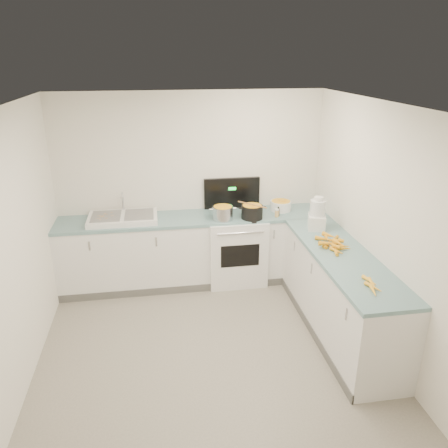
{
  "coord_description": "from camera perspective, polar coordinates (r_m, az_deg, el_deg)",
  "views": [
    {
      "loc": [
        -0.46,
        -3.61,
        2.91
      ],
      "look_at": [
        0.3,
        1.1,
        1.05
      ],
      "focal_mm": 35.0,
      "sensor_mm": 36.0,
      "label": 1
    }
  ],
  "objects": [
    {
      "name": "mixing_bowl",
      "position": [
        5.93,
        7.42,
        2.39
      ],
      "size": [
        0.34,
        0.34,
        0.13
      ],
      "primitive_type": "cylinder",
      "rotation": [
        0.0,
        0.0,
        -0.22
      ],
      "color": "white",
      "rests_on": "counter_back"
    },
    {
      "name": "counter_back",
      "position": [
        5.86,
        -3.84,
        -3.34
      ],
      "size": [
        3.5,
        0.62,
        0.94
      ],
      "color": "white",
      "rests_on": "ground"
    },
    {
      "name": "wooden_spoon",
      "position": [
        5.56,
        3.71,
        2.54
      ],
      "size": [
        0.31,
        0.33,
        0.02
      ],
      "primitive_type": "cylinder",
      "rotation": [
        1.57,
        0.0,
        0.77
      ],
      "color": "#AD7A47",
      "rests_on": "black_pot"
    },
    {
      "name": "black_pot",
      "position": [
        5.6,
        3.68,
        1.5
      ],
      "size": [
        0.33,
        0.33,
        0.19
      ],
      "primitive_type": "cylinder",
      "rotation": [
        0.0,
        0.0,
        0.26
      ],
      "color": "black",
      "rests_on": "stove"
    },
    {
      "name": "stove",
      "position": [
        5.92,
        1.49,
        -3.02
      ],
      "size": [
        0.76,
        0.65,
        1.36
      ],
      "color": "white",
      "rests_on": "ground"
    },
    {
      "name": "food_processor",
      "position": [
        5.33,
        12.07,
        1.12
      ],
      "size": [
        0.26,
        0.29,
        0.4
      ],
      "color": "white",
      "rests_on": "counter_right"
    },
    {
      "name": "spice_jar",
      "position": [
        5.69,
        6.91,
        1.37
      ],
      "size": [
        0.05,
        0.05,
        0.09
      ],
      "primitive_type": "cylinder",
      "color": "#E5B266",
      "rests_on": "counter_back"
    },
    {
      "name": "carrot_pile",
      "position": [
        4.94,
        13.96,
        -2.43
      ],
      "size": [
        0.33,
        0.49,
        0.09
      ],
      "color": "#F8A91E",
      "rests_on": "counter_right"
    },
    {
      "name": "sink",
      "position": [
        5.67,
        -13.06,
        0.8
      ],
      "size": [
        0.86,
        0.52,
        0.31
      ],
      "color": "white",
      "rests_on": "counter_back"
    },
    {
      "name": "counter_right",
      "position": [
        4.99,
        14.84,
        -8.76
      ],
      "size": [
        0.62,
        2.2,
        0.94
      ],
      "color": "white",
      "rests_on": "ground"
    },
    {
      "name": "peelings",
      "position": [
        5.68,
        -15.42,
        1.03
      ],
      "size": [
        0.21,
        0.27,
        0.01
      ],
      "color": "tan",
      "rests_on": "sink"
    },
    {
      "name": "ceiling",
      "position": [
        3.66,
        -1.94,
        14.85
      ],
      "size": [
        3.5,
        4.0,
        0.0
      ],
      "primitive_type": null,
      "rotation": [
        3.14,
        0.0,
        0.0
      ],
      "color": "white",
      "rests_on": "ground"
    },
    {
      "name": "extract_bottle",
      "position": [
        5.73,
        7.08,
        1.54
      ],
      "size": [
        0.04,
        0.04,
        0.1
      ],
      "primitive_type": "cylinder",
      "color": "#593319",
      "rests_on": "counter_back"
    },
    {
      "name": "peeled_carrots",
      "position": [
        4.2,
        18.77,
        -7.6
      ],
      "size": [
        0.13,
        0.37,
        0.04
      ],
      "color": "yellow",
      "rests_on": "counter_right"
    },
    {
      "name": "wall_back",
      "position": [
        5.87,
        -4.32,
        4.81
      ],
      "size": [
        3.5,
        0.0,
        2.5
      ],
      "primitive_type": null,
      "rotation": [
        1.57,
        0.0,
        0.0
      ],
      "color": "white",
      "rests_on": "ground"
    },
    {
      "name": "wall_right",
      "position": [
        4.55,
        20.71,
        -1.56
      ],
      "size": [
        0.0,
        4.0,
        2.5
      ],
      "primitive_type": null,
      "rotation": [
        1.57,
        0.0,
        -1.57
      ],
      "color": "white",
      "rests_on": "ground"
    },
    {
      "name": "steel_pot",
      "position": [
        5.55,
        -0.15,
        1.35
      ],
      "size": [
        0.32,
        0.32,
        0.19
      ],
      "primitive_type": "cylinder",
      "rotation": [
        0.0,
        0.0,
        -0.24
      ],
      "color": "silver",
      "rests_on": "stove"
    },
    {
      "name": "wall_front",
      "position": [
        2.36,
        5.31,
        -23.58
      ],
      "size": [
        3.5,
        0.0,
        2.5
      ],
      "primitive_type": null,
      "rotation": [
        -1.57,
        0.0,
        0.0
      ],
      "color": "white",
      "rests_on": "ground"
    },
    {
      "name": "wall_left",
      "position": [
        4.18,
        -26.35,
        -4.5
      ],
      "size": [
        0.0,
        4.0,
        2.5
      ],
      "primitive_type": null,
      "rotation": [
        1.57,
        0.0,
        1.57
      ],
      "color": "white",
      "rests_on": "ground"
    },
    {
      "name": "floor",
      "position": [
        4.66,
        -1.55,
        -17.36
      ],
      "size": [
        3.5,
        4.0,
        0.0
      ],
      "primitive_type": null,
      "color": "gray",
      "rests_on": "ground"
    }
  ]
}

